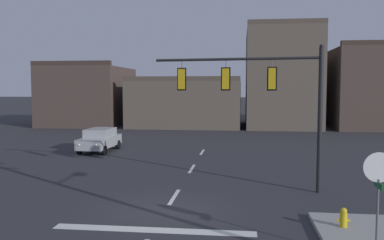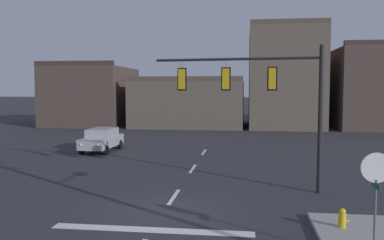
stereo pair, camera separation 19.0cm
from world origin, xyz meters
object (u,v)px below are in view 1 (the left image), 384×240
(signal_mast_near_side, at_px, (262,91))
(fire_hydrant, at_px, (343,221))
(car_lot_nearside, at_px, (100,139))
(stop_sign, at_px, (378,179))

(signal_mast_near_side, height_order, fire_hydrant, signal_mast_near_side)
(car_lot_nearside, xyz_separation_m, fire_hydrant, (13.02, -14.89, -0.53))
(stop_sign, relative_size, fire_hydrant, 3.77)
(signal_mast_near_side, xyz_separation_m, stop_sign, (2.54, -7.47, -2.18))
(stop_sign, xyz_separation_m, fire_hydrant, (-0.26, 2.28, -1.82))
(signal_mast_near_side, bearing_deg, fire_hydrant, -66.25)
(signal_mast_near_side, height_order, car_lot_nearside, signal_mast_near_side)
(car_lot_nearside, bearing_deg, stop_sign, -52.29)
(stop_sign, distance_m, car_lot_nearside, 21.75)
(signal_mast_near_side, distance_m, stop_sign, 8.19)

